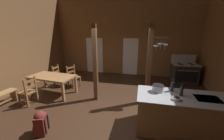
# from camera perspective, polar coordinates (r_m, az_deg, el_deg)

# --- Properties ---
(ground_plane) EXTENTS (8.57, 8.55, 0.10)m
(ground_plane) POSITION_cam_1_polar(r_m,az_deg,el_deg) (4.53, -2.88, -16.59)
(ground_plane) COLOR #382316
(wall_back) EXTENTS (8.57, 0.14, 4.29)m
(wall_back) POSITION_cam_1_polar(r_m,az_deg,el_deg) (7.70, 5.17, 14.00)
(wall_back) COLOR brown
(wall_back) RESTS_ON ground_plane
(glazed_door_back_left) EXTENTS (1.00, 0.01, 2.05)m
(glazed_door_back_left) POSITION_cam_1_polar(r_m,az_deg,el_deg) (8.17, -7.40, 6.14)
(glazed_door_back_left) COLOR white
(glazed_door_back_left) RESTS_ON ground_plane
(glazed_panel_back_right) EXTENTS (0.84, 0.01, 2.05)m
(glazed_panel_back_right) POSITION_cam_1_polar(r_m,az_deg,el_deg) (7.70, 7.77, 5.53)
(glazed_panel_back_right) COLOR white
(glazed_panel_back_right) RESTS_ON ground_plane
(kitchen_island) EXTENTS (2.17, 0.97, 0.94)m
(kitchen_island) POSITION_cam_1_polar(r_m,az_deg,el_deg) (3.81, 27.62, -16.26)
(kitchen_island) COLOR #9E7044
(kitchen_island) RESTS_ON ground_plane
(stove_range) EXTENTS (1.19, 0.89, 1.32)m
(stove_range) POSITION_cam_1_polar(r_m,az_deg,el_deg) (7.33, 28.27, -1.12)
(stove_range) COLOR #292929
(stove_range) RESTS_ON ground_plane
(support_post_with_pot_rack) EXTENTS (0.61, 0.24, 2.64)m
(support_post_with_pot_rack) POSITION_cam_1_polar(r_m,az_deg,el_deg) (4.56, 15.88, 2.93)
(support_post_with_pot_rack) COLOR brown
(support_post_with_pot_rack) RESTS_ON ground_plane
(support_post_center) EXTENTS (0.14, 0.14, 2.64)m
(support_post_center) POSITION_cam_1_polar(r_m,az_deg,el_deg) (4.64, -7.13, 2.49)
(support_post_center) COLOR brown
(support_post_center) RESTS_ON ground_plane
(dining_table) EXTENTS (1.78, 1.07, 0.74)m
(dining_table) POSITION_cam_1_polar(r_m,az_deg,el_deg) (5.74, -24.11, -3.13)
(dining_table) COLOR #9E7044
(dining_table) RESTS_ON ground_plane
(ladderback_chair_near_window) EXTENTS (0.44, 0.44, 0.95)m
(ladderback_chair_near_window) POSITION_cam_1_polar(r_m,az_deg,el_deg) (6.55, -21.64, -2.45)
(ladderback_chair_near_window) COLOR brown
(ladderback_chair_near_window) RESTS_ON ground_plane
(ladderback_chair_by_post) EXTENTS (0.49, 0.49, 0.95)m
(ladderback_chair_by_post) POSITION_cam_1_polar(r_m,az_deg,el_deg) (5.36, -31.95, -7.79)
(ladderback_chair_by_post) COLOR brown
(ladderback_chair_by_post) RESTS_ON ground_plane
(ladderback_chair_at_table_end) EXTENTS (0.58, 0.58, 0.95)m
(ladderback_chair_at_table_end) POSITION_cam_1_polar(r_m,az_deg,el_deg) (6.29, -16.21, -2.68)
(ladderback_chair_at_table_end) COLOR brown
(ladderback_chair_at_table_end) RESTS_ON ground_plane
(backpack) EXTENTS (0.37, 0.38, 0.60)m
(backpack) POSITION_cam_1_polar(r_m,az_deg,el_deg) (3.82, -28.01, -18.90)
(backpack) COLOR maroon
(backpack) RESTS_ON ground_plane
(stockpot_on_counter) EXTENTS (0.35, 0.28, 0.18)m
(stockpot_on_counter) POSITION_cam_1_polar(r_m,az_deg,el_deg) (3.57, 18.93, -7.33)
(stockpot_on_counter) COLOR #A8AAB2
(stockpot_on_counter) RESTS_ON kitchen_island
(mixing_bowl_on_counter) EXTENTS (0.17, 0.17, 0.06)m
(mixing_bowl_on_counter) POSITION_cam_1_polar(r_m,az_deg,el_deg) (3.33, 25.67, -10.90)
(mixing_bowl_on_counter) COLOR silver
(mixing_bowl_on_counter) RESTS_ON kitchen_island
(bottle_tall_on_counter) EXTENTS (0.08, 0.08, 0.32)m
(bottle_tall_on_counter) POSITION_cam_1_polar(r_m,az_deg,el_deg) (3.72, 24.21, -6.33)
(bottle_tall_on_counter) COLOR #1E2328
(bottle_tall_on_counter) RESTS_ON kitchen_island
(bottle_short_on_counter) EXTENTS (0.08, 0.08, 0.30)m
(bottle_short_on_counter) POSITION_cam_1_polar(r_m,az_deg,el_deg) (3.56, 27.44, -7.88)
(bottle_short_on_counter) COLOR #1E2328
(bottle_short_on_counter) RESTS_ON kitchen_island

